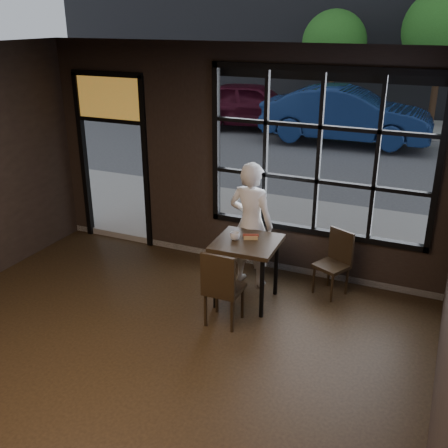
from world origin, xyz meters
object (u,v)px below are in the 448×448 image
at_px(cafe_table, 246,271).
at_px(chair_near, 224,286).
at_px(navy_car, 346,115).
at_px(man, 251,224).

distance_m(cafe_table, chair_near, 0.59).
bearing_deg(navy_car, man, -177.89).
relative_size(man, navy_car, 0.37).
bearing_deg(cafe_table, man, 103.36).
bearing_deg(man, chair_near, 99.97).
bearing_deg(cafe_table, chair_near, -97.55).
height_order(cafe_table, navy_car, navy_car).
distance_m(man, navy_car, 8.93).
bearing_deg(chair_near, cafe_table, -96.19).
xyz_separation_m(chair_near, navy_car, (-0.65, 10.01, 0.39)).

